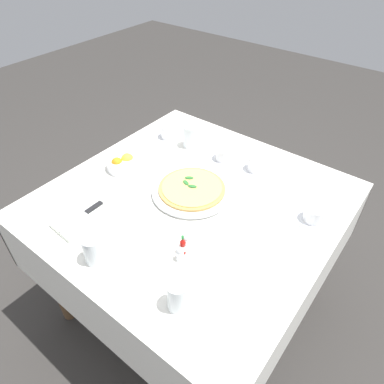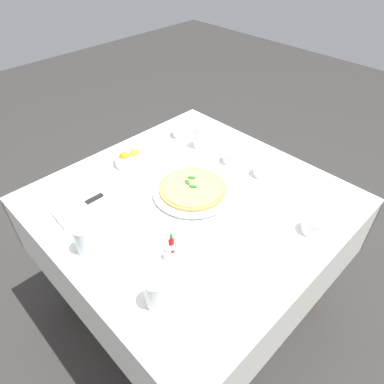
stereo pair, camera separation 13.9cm
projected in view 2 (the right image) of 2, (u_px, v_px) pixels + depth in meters
The scene contains 17 objects.
ground_plane at pixel (192, 301), 1.87m from camera, with size 8.00×8.00×0.00m, color #33302D.
dining_table at pixel (192, 222), 1.48m from camera, with size 1.10×1.10×0.73m.
pizza_plate at pixel (192, 191), 1.42m from camera, with size 0.33×0.33×0.02m.
pizza at pixel (192, 188), 1.41m from camera, with size 0.27×0.27×0.02m.
coffee_cup_near_left at pixel (312, 226), 1.24m from camera, with size 0.13×0.13×0.06m.
coffee_cup_back_corner at pixel (231, 157), 1.57m from camera, with size 0.13×0.13×0.06m.
coffee_cup_far_left at pixel (262, 170), 1.49m from camera, with size 0.13×0.13×0.07m.
coffee_cup_far_right at pixel (180, 131), 1.74m from camera, with size 0.13×0.13×0.07m.
water_glass_near_right at pixel (156, 294), 1.01m from camera, with size 0.07×0.07×0.11m.
water_glass_left_edge at pixel (86, 240), 1.17m from camera, with size 0.07×0.07×0.10m.
water_glass_center_back at pixel (200, 138), 1.66m from camera, with size 0.07×0.07×0.11m.
napkin_folded at pixel (84, 207), 1.34m from camera, with size 0.23×0.14×0.02m.
dinner_knife at pixel (83, 205), 1.33m from camera, with size 0.20×0.02×0.01m.
citrus_bowl at pixel (131, 158), 1.57m from camera, with size 0.15×0.15×0.06m.
hot_sauce_bottle at pixel (171, 245), 1.17m from camera, with size 0.02×0.02×0.08m.
salt_shaker at pixel (167, 253), 1.15m from camera, with size 0.03×0.03×0.06m.
pepper_shaker at pixel (176, 240), 1.19m from camera, with size 0.03×0.03×0.06m.
Camera 2 is at (0.73, 0.74, 1.66)m, focal length 32.49 mm.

